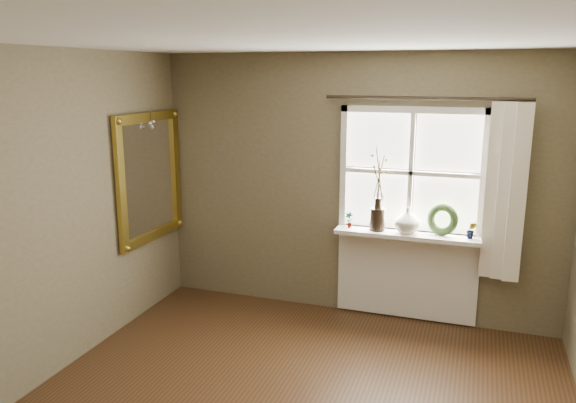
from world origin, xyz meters
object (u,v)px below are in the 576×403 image
Objects in this scene: cream_vase at (407,220)px; gilt_mirror at (150,177)px; dark_jug at (377,219)px; wreath at (442,223)px.

gilt_mirror is (-2.51, -0.43, 0.34)m from cream_vase.
cream_vase is 2.57m from gilt_mirror.
dark_jug is 0.72× the size of wreath.
gilt_mirror is at bearing -150.35° from wreath.
cream_vase is (0.28, 0.00, 0.01)m from dark_jug.
gilt_mirror is at bearing -170.30° from cream_vase.
gilt_mirror reaches higher than dark_jug.
cream_vase is at bearing -152.62° from wreath.
gilt_mirror reaches higher than cream_vase.
wreath reaches higher than dark_jug.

